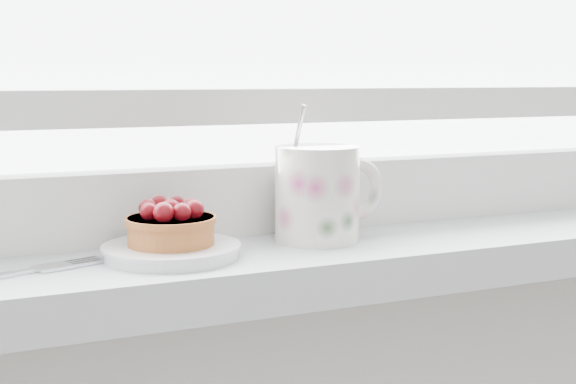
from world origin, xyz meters
TOP-DOWN VIEW (x-y plane):
  - saucer at (-0.09, 1.88)m, footprint 0.12×0.12m
  - raspberry_tart at (-0.09, 1.88)m, footprint 0.08×0.08m
  - floral_mug at (0.06, 1.90)m, footprint 0.12×0.09m

SIDE VIEW (x-z plane):
  - saucer at x=-0.09m, z-range 0.94..0.95m
  - raspberry_tart at x=-0.09m, z-range 0.95..0.99m
  - floral_mug at x=0.06m, z-range 0.92..1.06m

